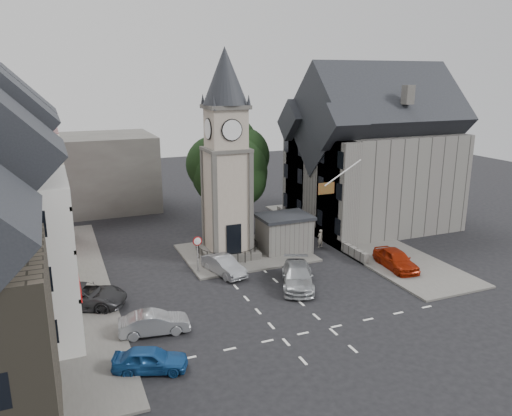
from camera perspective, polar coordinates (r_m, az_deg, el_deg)
name	(u,v)px	position (r m, az deg, el deg)	size (l,w,h in m)	color
ground	(267,295)	(33.76, 1.30, -9.90)	(120.00, 120.00, 0.00)	black
pavement_west	(64,289)	(36.84, -21.06, -8.64)	(6.00, 30.00, 0.14)	#595651
pavement_east	(354,238)	(45.73, 11.11, -3.34)	(6.00, 26.00, 0.14)	#595651
central_island	(245,253)	(41.10, -1.27, -5.14)	(10.00, 8.00, 0.16)	#595651
road_markings	(306,333)	(29.35, 5.74, -14.01)	(20.00, 8.00, 0.01)	silver
clock_tower	(226,157)	(38.58, -3.42, 5.86)	(4.86, 4.86, 16.25)	#4C4944
stone_shelter	(284,233)	(41.44, 3.23, -2.85)	(4.30, 3.30, 3.08)	slate
town_tree	(229,160)	(44.08, -3.07, 5.49)	(7.20, 7.20, 10.80)	black
warning_sign_post	(198,247)	(36.77, -6.70, -4.47)	(0.70, 0.19, 2.85)	black
terrace_pink	(12,173)	(44.80, -26.11, 3.63)	(8.10, 7.60, 12.80)	#CD8D8D
terrace_cream	(5,194)	(36.96, -26.74, 1.46)	(8.10, 7.60, 12.80)	beige
backdrop_west	(58,175)	(56.96, -21.69, 3.55)	(20.00, 10.00, 8.00)	#4C4944
east_building	(372,162)	(48.67, 13.09, 5.17)	(14.40, 11.40, 12.60)	slate
east_boundary_wall	(316,231)	(45.83, 6.83, -2.63)	(0.40, 16.00, 0.90)	slate
flagpole	(343,173)	(38.64, 9.90, 4.00)	(3.68, 0.10, 2.74)	white
car_west_blue	(150,359)	(26.18, -11.99, -16.57)	(1.48, 3.68, 1.25)	#1A4C90
car_west_silver	(154,323)	(29.43, -11.56, -12.74)	(1.38, 3.96, 1.30)	#989A9F
car_west_grey	(82,296)	(33.60, -19.26, -9.48)	(2.53, 5.48, 1.52)	#2A2B2D
car_island_silver	(224,266)	(36.86, -3.69, -6.58)	(1.45, 4.16, 1.37)	#919499
car_island_east	(298,276)	(34.86, 4.77, -7.78)	(2.09, 5.15, 1.49)	#A6ABAE
car_east_red	(396,259)	(39.20, 15.69, -5.67)	(1.80, 4.48, 1.53)	#9D2008
pedestrian	(320,238)	(42.74, 7.35, -3.46)	(0.58, 0.38, 1.58)	beige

